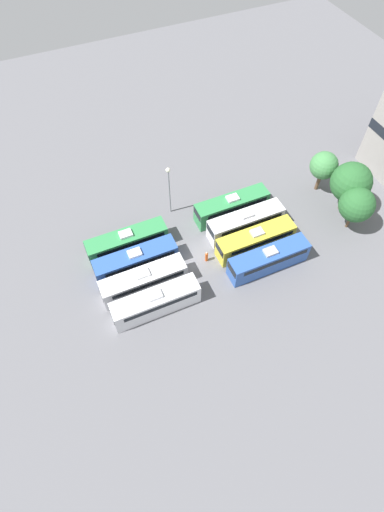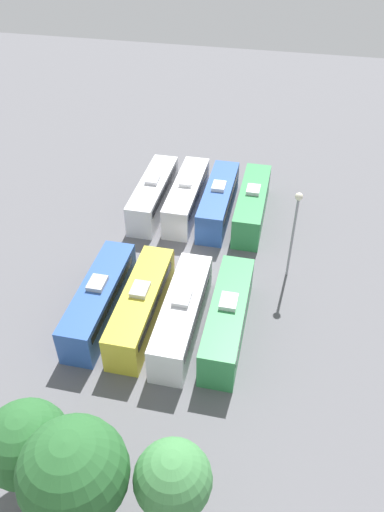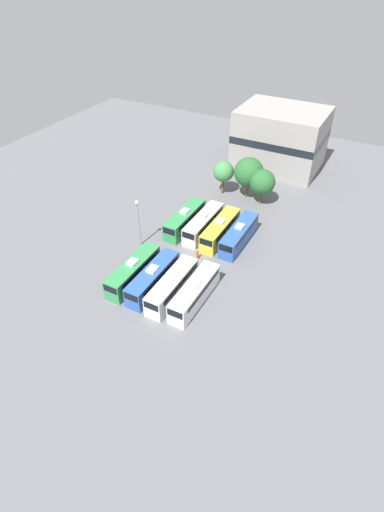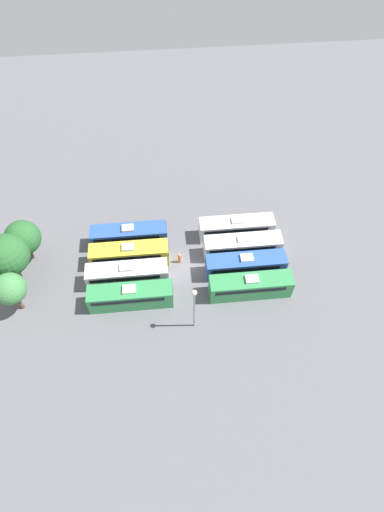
% 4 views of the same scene
% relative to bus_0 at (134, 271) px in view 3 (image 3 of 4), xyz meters
% --- Properties ---
extents(ground_plane, '(117.74, 117.74, 0.00)m').
position_rel_bus_0_xyz_m(ground_plane, '(4.70, 7.54, -1.67)').
color(ground_plane, slate).
extents(bus_0, '(2.49, 10.38, 3.40)m').
position_rel_bus_0_xyz_m(bus_0, '(0.00, 0.00, 0.00)').
color(bus_0, '#338C4C').
rests_on(bus_0, ground_plane).
extents(bus_1, '(2.49, 10.38, 3.40)m').
position_rel_bus_0_xyz_m(bus_1, '(3.23, 0.06, 0.00)').
color(bus_1, '#2D56A8').
rests_on(bus_1, ground_plane).
extents(bus_2, '(2.49, 10.38, 3.40)m').
position_rel_bus_0_xyz_m(bus_2, '(6.36, -0.06, 0.00)').
color(bus_2, silver).
rests_on(bus_2, ground_plane).
extents(bus_3, '(2.49, 10.38, 3.40)m').
position_rel_bus_0_xyz_m(bus_3, '(9.62, 0.25, 0.00)').
color(bus_3, silver).
rests_on(bus_3, ground_plane).
extents(bus_4, '(2.49, 10.38, 3.40)m').
position_rel_bus_0_xyz_m(bus_4, '(-0.06, 14.99, 0.00)').
color(bus_4, '#338C4C').
rests_on(bus_4, ground_plane).
extents(bus_5, '(2.49, 10.38, 3.40)m').
position_rel_bus_0_xyz_m(bus_5, '(3.21, 15.37, 0.00)').
color(bus_5, silver).
rests_on(bus_5, ground_plane).
extents(bus_6, '(2.49, 10.38, 3.40)m').
position_rel_bus_0_xyz_m(bus_6, '(6.37, 15.12, 0.00)').
color(bus_6, gold).
rests_on(bus_6, ground_plane).
extents(bus_7, '(2.49, 10.38, 3.40)m').
position_rel_bus_0_xyz_m(bus_7, '(9.61, 15.16, 0.00)').
color(bus_7, '#2D56A8').
rests_on(bus_7, ground_plane).
extents(worker_person, '(0.36, 0.36, 1.75)m').
position_rel_bus_0_xyz_m(worker_person, '(5.68, 8.52, -0.86)').
color(worker_person, '#CC4C19').
rests_on(worker_person, ground_plane).
extents(light_pole, '(0.60, 0.60, 8.01)m').
position_rel_bus_0_xyz_m(light_pole, '(-3.94, 7.46, 3.74)').
color(light_pole, gray).
rests_on(light_pole, ground_plane).
extents(tree_0, '(3.86, 3.86, 6.40)m').
position_rel_bus_0_xyz_m(tree_0, '(0.54, 28.67, 2.76)').
color(tree_0, brown).
rests_on(tree_0, ground_plane).
extents(tree_1, '(5.38, 5.38, 7.69)m').
position_rel_bus_0_xyz_m(tree_1, '(5.13, 29.59, 3.31)').
color(tree_1, brown).
rests_on(tree_1, ground_plane).
extents(tree_2, '(4.57, 4.57, 6.62)m').
position_rel_bus_0_xyz_m(tree_2, '(8.28, 28.40, 2.66)').
color(tree_2, brown).
rests_on(tree_2, ground_plane).
extents(depot_building, '(17.07, 13.37, 12.06)m').
position_rel_bus_0_xyz_m(depot_building, '(5.87, 44.75, 4.43)').
color(depot_building, gray).
rests_on(depot_building, ground_plane).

